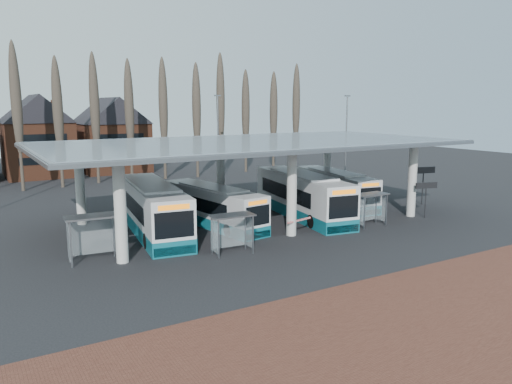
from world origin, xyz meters
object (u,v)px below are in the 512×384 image
bus_1 (212,206)px  shelter_0 (92,228)px  bus_0 (152,209)px  bus_2 (302,196)px  bus_3 (335,188)px  shelter_2 (369,202)px  shelter_1 (231,225)px

bus_1 → shelter_0: (-10.00, -4.59, 0.60)m
bus_0 → bus_2: bus_0 is taller
bus_0 → bus_1: (4.68, -0.24, -0.27)m
bus_0 → bus_3: size_ratio=1.16×
shelter_2 → bus_2: bearing=111.7°
shelter_0 → shelter_2: (20.11, -1.77, -0.21)m
shelter_2 → bus_3: bearing=66.4°
shelter_0 → shelter_1: bearing=-14.8°
bus_2 → shelter_1: bus_2 is taller
bus_0 → shelter_0: 7.19m
bus_2 → bus_3: 6.06m
shelter_0 → shelter_1: (7.76, -2.75, -0.22)m
bus_2 → shelter_0: (-17.74, -3.69, 0.34)m
bus_1 → shelter_2: 11.95m
bus_1 → bus_3: 13.38m
bus_2 → bus_3: (5.54, 2.45, -0.23)m
shelter_2 → shelter_1: bearing=-177.2°
bus_0 → shelter_1: bearing=-64.6°
bus_0 → shelter_1: bus_0 is taller
bus_2 → shelter_0: size_ratio=4.21×
bus_0 → shelter_2: bearing=-16.5°
bus_3 → shelter_1: size_ratio=4.14×
bus_3 → shelter_0: bearing=-156.4°
shelter_2 → shelter_0: bearing=173.2°
bus_1 → shelter_2: bus_1 is taller
bus_2 → shelter_0: 18.12m
bus_1 → bus_0: bearing=168.9°
shelter_0 → shelter_2: bearing=-0.3°
bus_3 → shelter_2: 8.53m
bus_3 → shelter_0: 24.08m
bus_0 → bus_2: (12.42, -1.14, -0.02)m
bus_1 → shelter_1: size_ratio=4.05×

